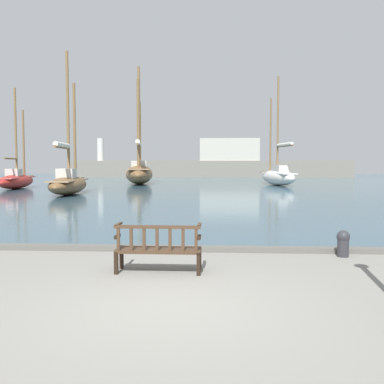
# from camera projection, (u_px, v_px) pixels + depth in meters

# --- Properties ---
(ground_plane) EXTENTS (160.00, 160.00, 0.00)m
(ground_plane) POSITION_uv_depth(u_px,v_px,m) (170.00, 305.00, 6.21)
(ground_plane) COLOR gray
(harbor_water) EXTENTS (100.00, 80.00, 0.08)m
(harbor_water) POSITION_uv_depth(u_px,v_px,m) (209.00, 182.00, 50.06)
(harbor_water) COLOR #385666
(harbor_water) RESTS_ON ground
(quay_edge_kerb) EXTENTS (40.00, 0.30, 0.12)m
(quay_edge_kerb) POSITION_uv_depth(u_px,v_px,m) (187.00, 249.00, 10.04)
(quay_edge_kerb) COLOR #5B5954
(quay_edge_kerb) RESTS_ON ground
(park_bench) EXTENTS (1.60, 0.53, 0.92)m
(park_bench) POSITION_uv_depth(u_px,v_px,m) (158.00, 248.00, 8.04)
(park_bench) COLOR black
(park_bench) RESTS_ON ground
(sailboat_far_port) EXTENTS (2.66, 8.11, 8.16)m
(sailboat_far_port) POSITION_uv_depth(u_px,v_px,m) (16.00, 180.00, 34.81)
(sailboat_far_port) COLOR maroon
(sailboat_far_port) RESTS_ON harbor_water
(sailboat_distant_harbor) EXTENTS (3.20, 9.22, 10.18)m
(sailboat_distant_harbor) POSITION_uv_depth(u_px,v_px,m) (278.00, 175.00, 40.27)
(sailboat_distant_harbor) COLOR silver
(sailboat_distant_harbor) RESTS_ON harbor_water
(sailboat_centre_channel) EXTENTS (2.52, 7.89, 9.31)m
(sailboat_centre_channel) POSITION_uv_depth(u_px,v_px,m) (68.00, 182.00, 28.03)
(sailboat_centre_channel) COLOR brown
(sailboat_centre_channel) RESTS_ON harbor_water
(sailboat_mid_starboard) EXTENTS (4.07, 11.35, 11.76)m
(sailboat_mid_starboard) POSITION_uv_depth(u_px,v_px,m) (139.00, 172.00, 43.06)
(sailboat_mid_starboard) COLOR brown
(sailboat_mid_starboard) RESTS_ON harbor_water
(mooring_bollard) EXTENTS (0.29, 0.29, 0.59)m
(mooring_bollard) POSITION_uv_depth(u_px,v_px,m) (343.00, 242.00, 9.43)
(mooring_bollard) COLOR #2D2D33
(mooring_bollard) RESTS_ON ground
(far_breakwater) EXTENTS (42.33, 2.40, 6.03)m
(far_breakwater) POSITION_uv_depth(u_px,v_px,m) (213.00, 166.00, 64.58)
(far_breakwater) COLOR slate
(far_breakwater) RESTS_ON ground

